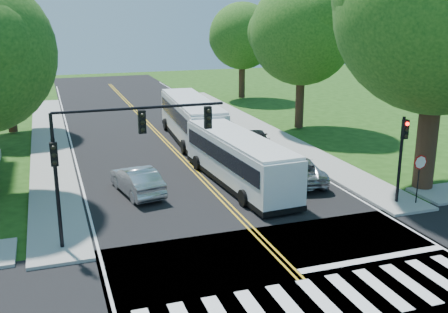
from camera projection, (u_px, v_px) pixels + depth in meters
name	position (u px, v px, depth m)	size (l,w,h in m)	color
ground	(315.00, 294.00, 18.31)	(140.00, 140.00, 0.00)	#1A3E0F
road	(184.00, 160.00, 34.70)	(14.00, 96.00, 0.01)	black
cross_road	(315.00, 294.00, 18.31)	(60.00, 12.00, 0.01)	black
center_line	(170.00, 145.00, 38.34)	(0.36, 70.00, 0.01)	gold
edge_line_w	(74.00, 153.00, 36.21)	(0.12, 70.00, 0.01)	silver
edge_line_e	(256.00, 138.00, 40.47)	(0.12, 70.00, 0.01)	silver
crosswalk	(322.00, 301.00, 17.85)	(12.60, 3.00, 0.01)	silver
stop_bar	(374.00, 259.00, 20.86)	(6.60, 0.40, 0.01)	silver
sidewalk_nw	(50.00, 144.00, 38.46)	(2.60, 40.00, 0.15)	gray
sidewalk_ne	(259.00, 128.00, 43.66)	(2.60, 40.00, 0.15)	gray
tree_ne_big	(441.00, 9.00, 26.45)	(10.80, 10.80, 14.91)	#302113
tree_west_far	(4.00, 45.00, 40.30)	(7.60, 7.60, 10.67)	#302113
tree_east_mid	(302.00, 33.00, 41.65)	(8.40, 8.40, 11.93)	#302113
tree_east_far	(242.00, 36.00, 56.81)	(7.20, 7.20, 10.34)	#302113
signal_nw	(114.00, 143.00, 21.15)	(7.15, 0.46, 5.66)	black
signal_ne	(402.00, 148.00, 25.95)	(0.30, 0.46, 4.40)	black
stop_sign	(420.00, 167.00, 26.03)	(0.76, 0.08, 2.53)	black
bus_lead	(238.00, 159.00, 29.45)	(3.18, 11.10, 2.83)	silver
bus_follow	(191.00, 119.00, 39.48)	(3.49, 12.31, 3.15)	silver
hatchback	(137.00, 180.00, 28.07)	(1.60, 4.60, 1.51)	#AAADB1
suv	(298.00, 170.00, 30.11)	(2.33, 5.06, 1.40)	#A2A5A9
dark_sedan	(255.00, 139.00, 37.35)	(1.91, 4.71, 1.37)	black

